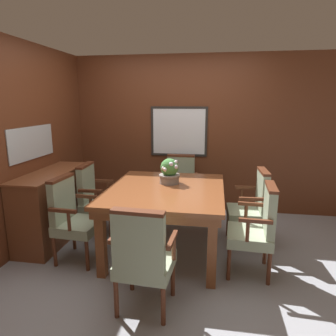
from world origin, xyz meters
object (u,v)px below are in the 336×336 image
(chair_right_near, at_px, (257,226))
(chair_right_far, at_px, (252,205))
(dining_table, at_px, (166,196))
(chair_head_far, at_px, (180,184))
(sideboard_cabinet, at_px, (53,206))
(chair_left_near, at_px, (72,216))
(potted_plant, at_px, (170,172))
(chair_head_near, at_px, (143,256))
(chair_left_far, at_px, (95,196))

(chair_right_near, bearing_deg, chair_right_far, -179.06)
(dining_table, distance_m, chair_head_far, 1.12)
(chair_right_near, distance_m, chair_head_far, 1.73)
(chair_right_near, xyz_separation_m, sideboard_cabinet, (-2.46, 0.40, -0.07))
(chair_left_near, xyz_separation_m, chair_head_far, (1.02, 1.47, 0.00))
(chair_left_near, xyz_separation_m, chair_right_near, (1.98, 0.03, 0.00))
(chair_head_far, height_order, potted_plant, potted_plant)
(dining_table, distance_m, chair_right_far, 1.08)
(chair_head_near, height_order, chair_head_far, same)
(chair_head_near, relative_size, chair_head_far, 1.00)
(chair_left_far, xyz_separation_m, sideboard_cabinet, (-0.46, -0.25, -0.07))
(chair_head_near, bearing_deg, chair_right_near, -139.25)
(chair_left_far, bearing_deg, chair_right_far, -92.03)
(dining_table, distance_m, potted_plant, 0.31)
(dining_table, bearing_deg, chair_head_near, -90.38)
(chair_head_near, distance_m, chair_right_near, 1.26)
(chair_left_near, distance_m, chair_right_near, 1.98)
(sideboard_cabinet, bearing_deg, chair_left_far, 28.42)
(chair_left_near, distance_m, chair_head_near, 1.23)
(chair_left_near, height_order, chair_right_near, same)
(chair_left_far, bearing_deg, potted_plant, -99.10)
(dining_table, relative_size, chair_head_near, 1.59)
(chair_left_near, xyz_separation_m, chair_left_far, (-0.02, 0.69, 0.00))
(chair_right_near, distance_m, potted_plant, 1.19)
(chair_head_near, relative_size, sideboard_cabinet, 0.75)
(chair_right_far, xyz_separation_m, sideboard_cabinet, (-2.49, -0.25, -0.07))
(chair_head_far, bearing_deg, chair_right_near, -55.85)
(chair_head_far, height_order, sideboard_cabinet, chair_head_far)
(chair_right_near, bearing_deg, sideboard_cabinet, -96.28)
(sideboard_cabinet, bearing_deg, dining_table, -3.12)
(chair_left_far, height_order, potted_plant, potted_plant)
(chair_right_near, height_order, chair_head_far, same)
(dining_table, height_order, chair_left_near, chair_left_near)
(chair_head_far, bearing_deg, chair_head_near, -90.59)
(chair_right_far, bearing_deg, potted_plant, -85.40)
(chair_right_far, height_order, chair_right_near, same)
(chair_left_near, distance_m, chair_right_far, 2.12)
(sideboard_cabinet, bearing_deg, chair_right_near, -9.34)
(dining_table, bearing_deg, potted_plant, 87.19)
(chair_left_far, height_order, sideboard_cabinet, chair_left_far)
(chair_left_near, relative_size, sideboard_cabinet, 0.75)
(dining_table, distance_m, sideboard_cabinet, 1.49)
(chair_right_far, xyz_separation_m, potted_plant, (-1.01, -0.13, 0.41))
(chair_left_near, relative_size, chair_right_near, 1.00)
(chair_left_far, bearing_deg, chair_right_near, -110.16)
(chair_head_far, distance_m, potted_plant, 1.00)
(chair_right_near, bearing_deg, potted_plant, -115.21)
(chair_right_far, xyz_separation_m, chair_right_near, (-0.02, -0.66, 0.00))
(chair_left_near, height_order, chair_head_far, same)
(chair_head_far, bearing_deg, chair_left_near, -124.41)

